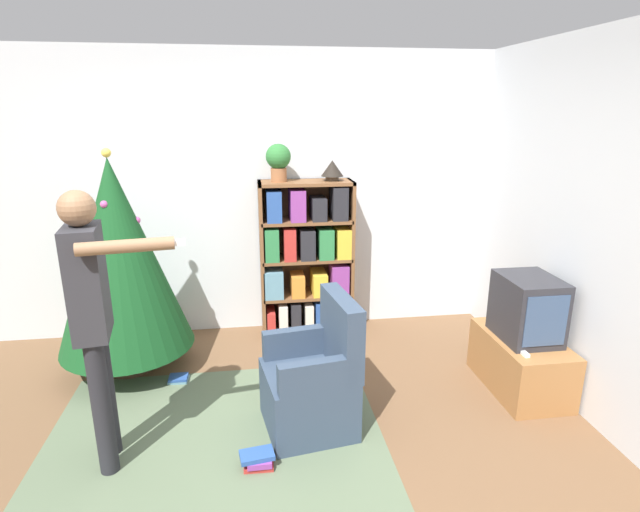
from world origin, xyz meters
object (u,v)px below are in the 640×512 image
at_px(standing_person, 93,311).
at_px(potted_plant, 278,160).
at_px(bookshelf, 306,259).
at_px(table_lamp, 332,169).
at_px(armchair, 314,383).
at_px(christmas_tree, 119,257).
at_px(television, 528,308).

relative_size(standing_person, potted_plant, 5.10).
bearing_deg(potted_plant, bookshelf, -3.12).
height_order(bookshelf, table_lamp, table_lamp).
bearing_deg(table_lamp, armchair, -103.65).
height_order(christmas_tree, standing_person, christmas_tree).
height_order(christmas_tree, table_lamp, christmas_tree).
xyz_separation_m(television, standing_person, (-2.90, -0.43, 0.33)).
xyz_separation_m(armchair, table_lamp, (0.36, 1.50, 1.24)).
bearing_deg(potted_plant, standing_person, -124.66).
distance_m(christmas_tree, armchair, 1.83).
bearing_deg(television, armchair, -171.30).
distance_m(television, armchair, 1.68).
distance_m(bookshelf, table_lamp, 0.86).
xyz_separation_m(christmas_tree, standing_person, (0.13, -1.16, 0.02)).
bearing_deg(bookshelf, standing_person, -130.01).
distance_m(television, table_lamp, 1.99).
relative_size(christmas_tree, table_lamp, 9.04).
distance_m(bookshelf, christmas_tree, 1.63).
bearing_deg(bookshelf, christmas_tree, -161.78).
relative_size(television, potted_plant, 1.48).
relative_size(bookshelf, armchair, 1.59).
bearing_deg(christmas_tree, standing_person, -83.43).
bearing_deg(standing_person, television, 89.95).
bearing_deg(table_lamp, bookshelf, -176.93).
relative_size(television, christmas_tree, 0.27).
height_order(armchair, potted_plant, potted_plant).
bearing_deg(bookshelf, potted_plant, 176.88).
bearing_deg(armchair, standing_person, -90.72).
relative_size(armchair, table_lamp, 4.60).
height_order(television, standing_person, standing_person).
bearing_deg(potted_plant, television, -35.58).
xyz_separation_m(television, christmas_tree, (-3.04, 0.73, 0.31)).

